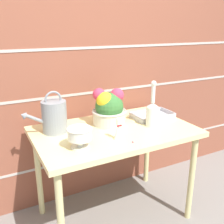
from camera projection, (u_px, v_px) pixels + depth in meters
ground_plane at (114, 215)px, 2.10m from camera, size 12.00×12.00×0.00m
brick_wall at (89, 70)px, 2.13m from camera, size 3.60×0.08×2.20m
patio_table at (114, 139)px, 1.90m from camera, size 1.13×0.70×0.74m
watering_can at (54, 116)px, 1.79m from camera, size 0.31×0.17×0.29m
crystal_pedestal_bowl at (80, 135)px, 1.56m from camera, size 0.15×0.15×0.13m
flower_planter at (109, 108)px, 1.94m from camera, size 0.26×0.26×0.28m
glass_decanter at (152, 112)px, 1.90m from camera, size 0.09×0.09×0.34m
figurine_vase at (118, 130)px, 1.69m from camera, size 0.06×0.06×0.15m
wire_tray at (152, 116)px, 2.11m from camera, size 0.32×0.20×0.04m
fallen_petal at (133, 142)px, 1.66m from camera, size 0.01×0.01×0.01m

